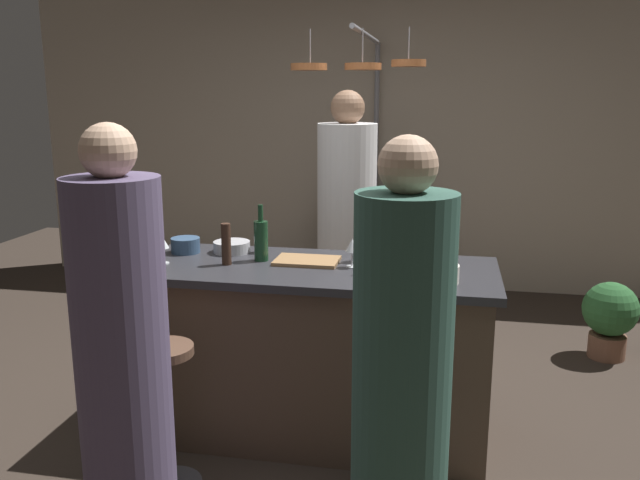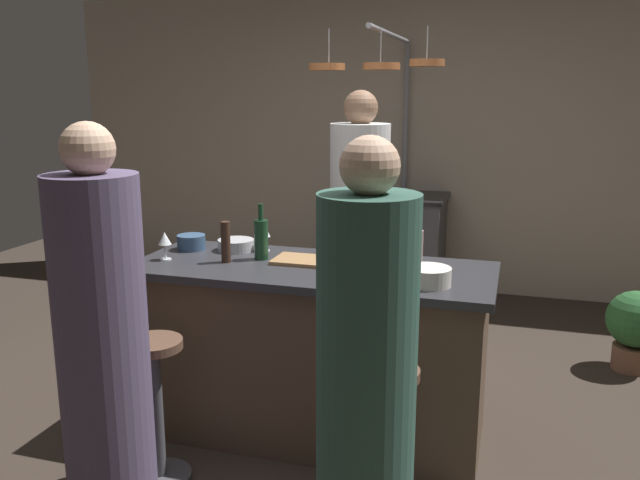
{
  "view_description": "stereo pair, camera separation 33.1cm",
  "coord_description": "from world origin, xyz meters",
  "px_view_note": "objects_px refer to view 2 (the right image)",
  "views": [
    {
      "loc": [
        0.64,
        -3.09,
        1.75
      ],
      "look_at": [
        0.0,
        0.15,
        1.0
      ],
      "focal_mm": 36.93,
      "sensor_mm": 36.0,
      "label": 1
    },
    {
      "loc": [
        0.96,
        -3.01,
        1.75
      ],
      "look_at": [
        0.0,
        0.15,
        1.0
      ],
      "focal_mm": 36.93,
      "sensor_mm": 36.0,
      "label": 2
    }
  ],
  "objects_px": {
    "wine_bottle_rose": "(415,249)",
    "wine_bottle_green": "(261,238)",
    "wine_glass_by_chef": "(349,247)",
    "mixing_bowl_ceramic": "(428,276)",
    "stove_range": "(397,246)",
    "bar_stool_right": "(386,439)",
    "potted_plant": "(635,325)",
    "pepper_mill": "(226,242)",
    "wine_bottle_amber": "(385,248)",
    "wine_glass_near_right_guest": "(165,240)",
    "guest_left": "(103,354)",
    "mixing_bowl_steel": "(236,245)",
    "cutting_board": "(306,260)",
    "guest_right": "(366,392)",
    "bar_stool_left": "(157,404)",
    "wine_bottle_red": "(374,237)",
    "mixing_bowl_blue": "(191,242)",
    "chef": "(359,241)",
    "wine_glass_near_left_guest": "(264,232)"
  },
  "relations": [
    {
      "from": "wine_bottle_rose",
      "to": "mixing_bowl_ceramic",
      "type": "xyz_separation_m",
      "value": [
        0.09,
        -0.21,
        -0.07
      ]
    },
    {
      "from": "bar_stool_left",
      "to": "wine_bottle_green",
      "type": "height_order",
      "value": "wine_bottle_green"
    },
    {
      "from": "bar_stool_right",
      "to": "guest_left",
      "type": "relative_size",
      "value": 0.41
    },
    {
      "from": "potted_plant",
      "to": "wine_glass_near_left_guest",
      "type": "relative_size",
      "value": 3.56
    },
    {
      "from": "wine_bottle_green",
      "to": "wine_glass_near_right_guest",
      "type": "height_order",
      "value": "wine_bottle_green"
    },
    {
      "from": "stove_range",
      "to": "bar_stool_right",
      "type": "xyz_separation_m",
      "value": [
        0.51,
        -3.07,
        -0.07
      ]
    },
    {
      "from": "wine_bottle_green",
      "to": "bar_stool_right",
      "type": "bearing_deg",
      "value": -40.3
    },
    {
      "from": "wine_glass_near_right_guest",
      "to": "mixing_bowl_blue",
      "type": "bearing_deg",
      "value": 85.12
    },
    {
      "from": "wine_bottle_rose",
      "to": "mixing_bowl_steel",
      "type": "bearing_deg",
      "value": 171.72
    },
    {
      "from": "wine_bottle_red",
      "to": "mixing_bowl_blue",
      "type": "height_order",
      "value": "wine_bottle_red"
    },
    {
      "from": "stove_range",
      "to": "bar_stool_right",
      "type": "relative_size",
      "value": 1.31
    },
    {
      "from": "bar_stool_right",
      "to": "wine_bottle_amber",
      "type": "xyz_separation_m",
      "value": [
        -0.13,
        0.59,
        0.65
      ]
    },
    {
      "from": "cutting_board",
      "to": "wine_bottle_green",
      "type": "distance_m",
      "value": 0.26
    },
    {
      "from": "guest_left",
      "to": "mixing_bowl_ceramic",
      "type": "bearing_deg",
      "value": 36.36
    },
    {
      "from": "potted_plant",
      "to": "wine_glass_near_left_guest",
      "type": "bearing_deg",
      "value": -151.51
    },
    {
      "from": "potted_plant",
      "to": "mixing_bowl_steel",
      "type": "bearing_deg",
      "value": -152.66
    },
    {
      "from": "bar_stool_left",
      "to": "wine_glass_by_chef",
      "type": "xyz_separation_m",
      "value": [
        0.72,
        0.63,
        0.63
      ]
    },
    {
      "from": "wine_glass_near_right_guest",
      "to": "wine_glass_by_chef",
      "type": "bearing_deg",
      "value": 6.93
    },
    {
      "from": "guest_left",
      "to": "wine_glass_near_right_guest",
      "type": "relative_size",
      "value": 11.28
    },
    {
      "from": "pepper_mill",
      "to": "mixing_bowl_blue",
      "type": "xyz_separation_m",
      "value": [
        -0.3,
        0.2,
        -0.06
      ]
    },
    {
      "from": "bar_stool_right",
      "to": "wine_bottle_amber",
      "type": "distance_m",
      "value": 0.89
    },
    {
      "from": "potted_plant",
      "to": "pepper_mill",
      "type": "xyz_separation_m",
      "value": [
        -2.17,
        -1.4,
        0.71
      ]
    },
    {
      "from": "guest_right",
      "to": "wine_bottle_red",
      "type": "height_order",
      "value": "guest_right"
    },
    {
      "from": "guest_left",
      "to": "wine_bottle_red",
      "type": "distance_m",
      "value": 1.44
    },
    {
      "from": "mixing_bowl_steel",
      "to": "guest_left",
      "type": "bearing_deg",
      "value": -91.44
    },
    {
      "from": "wine_glass_near_left_guest",
      "to": "mixing_bowl_steel",
      "type": "xyz_separation_m",
      "value": [
        -0.16,
        -0.03,
        -0.08
      ]
    },
    {
      "from": "wine_glass_by_chef",
      "to": "mixing_bowl_ceramic",
      "type": "xyz_separation_m",
      "value": [
        0.41,
        -0.18,
        -0.06
      ]
    },
    {
      "from": "wine_glass_near_left_guest",
      "to": "mixing_bowl_steel",
      "type": "distance_m",
      "value": 0.18
    },
    {
      "from": "cutting_board",
      "to": "wine_bottle_rose",
      "type": "height_order",
      "value": "wine_bottle_rose"
    },
    {
      "from": "wine_bottle_rose",
      "to": "mixing_bowl_blue",
      "type": "distance_m",
      "value": 1.25
    },
    {
      "from": "bar_stool_right",
      "to": "cutting_board",
      "type": "xyz_separation_m",
      "value": [
        -0.56,
        0.68,
        0.53
      ]
    },
    {
      "from": "wine_bottle_rose",
      "to": "wine_glass_near_left_guest",
      "type": "xyz_separation_m",
      "value": [
        -0.85,
        0.17,
        -0.0
      ]
    },
    {
      "from": "guest_left",
      "to": "mixing_bowl_steel",
      "type": "relative_size",
      "value": 8.36
    },
    {
      "from": "wine_glass_near_left_guest",
      "to": "cutting_board",
      "type": "bearing_deg",
      "value": -29.15
    },
    {
      "from": "guest_left",
      "to": "wine_bottle_amber",
      "type": "relative_size",
      "value": 5.13
    },
    {
      "from": "bar_stool_left",
      "to": "wine_bottle_green",
      "type": "xyz_separation_m",
      "value": [
        0.25,
        0.68,
        0.63
      ]
    },
    {
      "from": "wine_glass_by_chef",
      "to": "pepper_mill",
      "type": "bearing_deg",
      "value": -173.83
    },
    {
      "from": "cutting_board",
      "to": "mixing_bowl_steel",
      "type": "bearing_deg",
      "value": 163.3
    },
    {
      "from": "wine_bottle_red",
      "to": "pepper_mill",
      "type": "bearing_deg",
      "value": -162.02
    },
    {
      "from": "cutting_board",
      "to": "wine_bottle_green",
      "type": "height_order",
      "value": "wine_bottle_green"
    },
    {
      "from": "wine_bottle_rose",
      "to": "wine_bottle_green",
      "type": "xyz_separation_m",
      "value": [
        -0.8,
        0.01,
        0.0
      ]
    },
    {
      "from": "bar_stool_right",
      "to": "chef",
      "type": "bearing_deg",
      "value": 107.47
    },
    {
      "from": "guest_right",
      "to": "bar_stool_left",
      "type": "xyz_separation_m",
      "value": [
        -1.04,
        0.36,
        -0.37
      ]
    },
    {
      "from": "stove_range",
      "to": "wine_bottle_green",
      "type": "relative_size",
      "value": 3.07
    },
    {
      "from": "stove_range",
      "to": "cutting_board",
      "type": "relative_size",
      "value": 2.78
    },
    {
      "from": "potted_plant",
      "to": "guest_right",
      "type": "bearing_deg",
      "value": -117.64
    },
    {
      "from": "potted_plant",
      "to": "wine_glass_by_chef",
      "type": "bearing_deg",
      "value": -139.19
    },
    {
      "from": "mixing_bowl_steel",
      "to": "mixing_bowl_ceramic",
      "type": "height_order",
      "value": "mixing_bowl_ceramic"
    },
    {
      "from": "wine_glass_near_right_guest",
      "to": "mixing_bowl_ceramic",
      "type": "distance_m",
      "value": 1.36
    },
    {
      "from": "stove_range",
      "to": "mixing_bowl_ceramic",
      "type": "relative_size",
      "value": 4.35
    }
  ]
}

